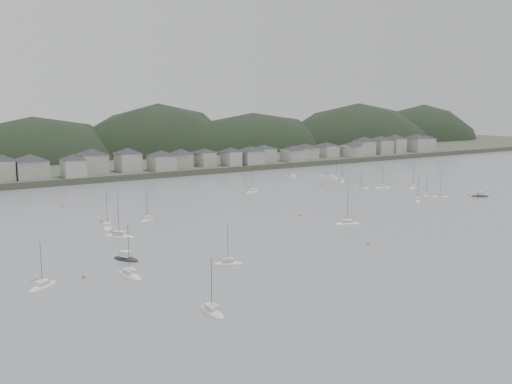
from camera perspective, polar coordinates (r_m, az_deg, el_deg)
ground at (r=142.16m, az=17.17°, el=-6.33°), size 900.00×900.00×0.00m
far_shore_land at (r=397.04m, az=-17.98°, el=3.48°), size 900.00×250.00×3.00m
forested_ridge at (r=375.40m, az=-16.10°, el=1.31°), size 851.55×103.94×102.57m
waterfront_town at (r=313.18m, az=-3.34°, el=3.86°), size 451.48×28.46×12.92m
sailboat_lead at (r=121.31m, az=-21.16°, el=-9.09°), size 7.66×6.34×10.44m
moored_fleet at (r=181.52m, az=-3.71°, el=-2.59°), size 223.88×168.12×13.22m
motor_launch_near at (r=239.93m, az=22.12°, el=-0.37°), size 7.09×6.02×3.67m
motor_launch_far at (r=136.10m, az=-13.26°, el=-6.71°), size 5.65×7.85×3.78m
mooring_buoys at (r=179.62m, az=3.11°, el=-2.72°), size 164.57×140.18×0.70m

